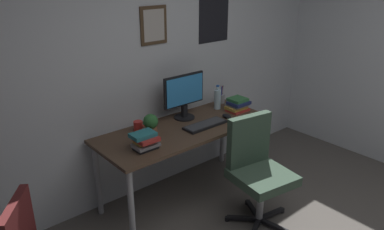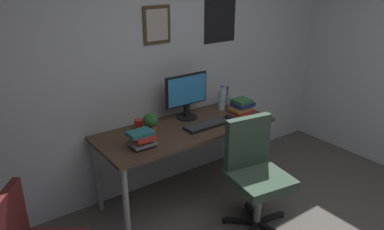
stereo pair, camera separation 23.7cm
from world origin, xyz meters
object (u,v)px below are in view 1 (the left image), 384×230
object	(u,v)px
computer_mouse	(227,116)
coffee_mug_near	(138,126)
monitor	(184,95)
keyboard	(205,125)
pen_cup	(222,98)
book_stack_left	(145,141)
office_chair	(257,166)
water_bottle	(217,99)
potted_plant	(151,124)
book_stack_right	(238,105)

from	to	relation	value
computer_mouse	coffee_mug_near	distance (m)	0.88
monitor	keyboard	size ratio (longest dim) A/B	1.07
monitor	pen_cup	xyz separation A→B (m)	(0.58, 0.07, -0.19)
pen_cup	book_stack_left	bearing A→B (deg)	-162.63
monitor	office_chair	bearing A→B (deg)	-83.52
computer_mouse	water_bottle	bearing A→B (deg)	66.45
keyboard	coffee_mug_near	world-z (taller)	coffee_mug_near
office_chair	water_bottle	size ratio (longest dim) A/B	3.76
coffee_mug_near	monitor	bearing A→B (deg)	-3.10
monitor	computer_mouse	world-z (taller)	monitor
coffee_mug_near	pen_cup	world-z (taller)	pen_cup
monitor	water_bottle	bearing A→B (deg)	-2.77
monitor	coffee_mug_near	world-z (taller)	monitor
office_chair	book_stack_left	xyz separation A→B (m)	(-0.76, 0.54, 0.28)
office_chair	potted_plant	world-z (taller)	office_chair
computer_mouse	book_stack_left	xyz separation A→B (m)	(-0.98, -0.05, 0.06)
coffee_mug_near	pen_cup	xyz separation A→B (m)	(1.09, 0.04, 0.01)
monitor	pen_cup	world-z (taller)	monitor
office_chair	pen_cup	bearing A→B (deg)	62.51
water_bottle	pen_cup	distance (m)	0.19
office_chair	water_bottle	world-z (taller)	water_bottle
book_stack_right	pen_cup	bearing A→B (deg)	81.27
office_chair	potted_plant	distance (m)	0.98
coffee_mug_near	potted_plant	bearing A→B (deg)	-78.23
pen_cup	book_stack_left	distance (m)	1.30
water_bottle	coffee_mug_near	distance (m)	0.94
book_stack_left	book_stack_right	bearing A→B (deg)	5.48
book_stack_left	office_chair	bearing A→B (deg)	-35.25
keyboard	water_bottle	world-z (taller)	water_bottle
water_bottle	book_stack_left	xyz separation A→B (m)	(-1.09, -0.30, -0.03)
coffee_mug_near	book_stack_left	distance (m)	0.38
water_bottle	book_stack_right	xyz separation A→B (m)	(0.11, -0.18, -0.04)
coffee_mug_near	book_stack_right	world-z (taller)	book_stack_right
book_stack_left	computer_mouse	bearing A→B (deg)	2.95
pen_cup	book_stack_right	size ratio (longest dim) A/B	0.92
office_chair	monitor	distance (m)	0.97
potted_plant	book_stack_right	world-z (taller)	potted_plant
office_chair	potted_plant	size ratio (longest dim) A/B	4.87
keyboard	book_stack_right	distance (m)	0.53
monitor	book_stack_right	world-z (taller)	monitor
monitor	pen_cup	distance (m)	0.61
office_chair	book_stack_right	xyz separation A→B (m)	(0.44, 0.65, 0.27)
book_stack_right	monitor	bearing A→B (deg)	159.48
computer_mouse	coffee_mug_near	xyz separation A→B (m)	(-0.83, 0.29, 0.03)
book_stack_left	keyboard	bearing A→B (deg)	2.84
computer_mouse	pen_cup	bearing A→B (deg)	52.47
keyboard	water_bottle	bearing A→B (deg)	32.75
keyboard	potted_plant	xyz separation A→B (m)	(-0.50, 0.16, 0.09)
potted_plant	pen_cup	distance (m)	1.07
monitor	potted_plant	size ratio (longest dim) A/B	2.36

